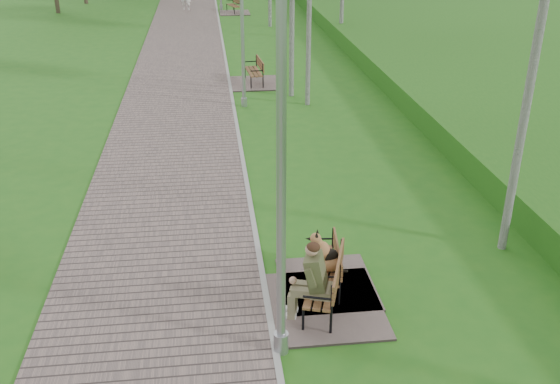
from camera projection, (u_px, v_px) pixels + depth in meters
The scene contains 9 objects.
walkway at pixel (180, 72), 23.18m from camera, with size 3.50×67.00×0.04m, color #62534F.
kerb at pixel (227, 71), 23.36m from camera, with size 0.10×67.00×0.05m, color #999993.
embankment at pixel (550, 72), 23.31m from camera, with size 14.00×70.00×1.60m, color #37771F.
bench_main at pixel (320, 285), 9.61m from camera, with size 1.76×1.95×1.53m.
bench_second at pixel (325, 276), 10.31m from camera, with size 1.54×1.71×0.94m.
bench_third at pixel (254, 78), 21.69m from camera, with size 1.77×1.96×1.09m.
bench_far at pixel (234, 10), 35.34m from camera, with size 1.68×1.87×1.03m.
lamp_post_near at pixel (281, 188), 7.77m from camera, with size 0.21×0.21×5.47m.
lamp_post_second at pixel (242, 35), 18.45m from camera, with size 0.18×0.18×4.73m.
Camera 1 is at (-0.77, -1.66, 5.81)m, focal length 40.00 mm.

